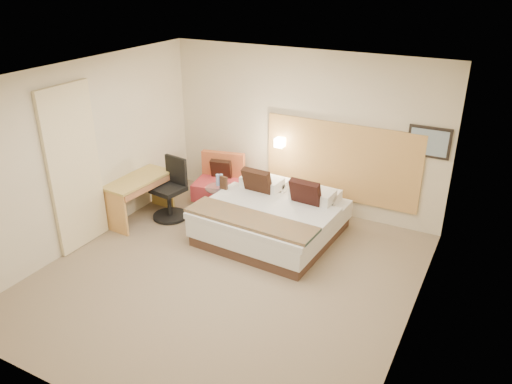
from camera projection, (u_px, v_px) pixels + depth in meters
The scene contains 20 objects.
floor at pixel (227, 276), 6.83m from camera, with size 4.80×5.00×0.02m, color #806D56.
ceiling at pixel (221, 77), 5.70m from camera, with size 4.80×5.00×0.02m, color silver.
wall_back at pixel (303, 132), 8.28m from camera, with size 4.80×0.02×2.70m, color beige.
wall_front at pixel (72, 291), 4.25m from camera, with size 4.80×0.02×2.70m, color beige.
wall_left at pixel (84, 154), 7.29m from camera, with size 0.02×5.00×2.70m, color beige.
wall_right at pixel (421, 229), 5.24m from camera, with size 0.02×5.00×2.70m, color beige.
headboard_panel at pixel (341, 162), 8.12m from camera, with size 2.60×0.04×1.30m, color tan.
art_frame at pixel (429, 142), 7.34m from camera, with size 0.62×0.03×0.47m, color black.
art_canvas at pixel (429, 142), 7.32m from camera, with size 0.54×0.01×0.39m, color #778EA4.
lamp_arm at pixel (281, 141), 8.44m from camera, with size 0.02×0.02×0.12m, color white.
lamp_shade at pixel (280, 142), 8.39m from camera, with size 0.15×0.15×0.15m, color #F9E8C2.
curtain at pixel (74, 169), 7.12m from camera, with size 0.06×0.90×2.42m, color beige.
bottle_a at pixel (218, 180), 8.21m from camera, with size 0.06×0.06×0.20m, color #9AB1EE.
bottle_b at pixel (221, 180), 8.21m from camera, with size 0.06×0.06×0.20m, color #7B95BE.
menu_folder at pixel (224, 183), 8.08m from camera, with size 0.13×0.05×0.22m, color #3A2417.
bed at pixel (272, 218), 7.72m from camera, with size 2.04×2.00×0.95m.
lounge_chair at pixel (220, 183), 8.89m from camera, with size 0.91×0.84×0.83m.
side_table at pixel (221, 201), 8.27m from camera, with size 0.54×0.54×0.55m.
desk at pixel (139, 187), 8.11m from camera, with size 0.61×1.21×0.73m.
desk_chair at pixel (171, 194), 8.25m from camera, with size 0.65×0.65×1.02m.
Camera 1 is at (3.03, -4.88, 3.89)m, focal length 35.00 mm.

